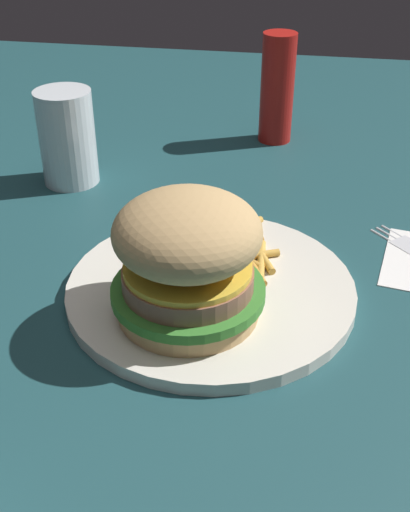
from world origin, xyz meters
TOP-DOWN VIEW (x-y plane):
  - ground_plane at (0.00, 0.00)m, footprint 1.60×1.60m
  - plate at (0.00, 0.00)m, footprint 0.26×0.26m
  - sandwich at (0.01, 0.04)m, footprint 0.13×0.13m
  - fries_pile at (-0.02, -0.06)m, footprint 0.08×0.12m
  - drink_glass at (0.20, -0.20)m, footprint 0.07×0.07m
  - ketchup_bottle at (-0.03, -0.37)m, footprint 0.04×0.04m

SIDE VIEW (x-z plane):
  - ground_plane at x=0.00m, z-range 0.00..0.00m
  - plate at x=0.00m, z-range 0.00..0.01m
  - fries_pile at x=-0.02m, z-range 0.01..0.02m
  - drink_glass at x=0.20m, z-range 0.00..0.11m
  - sandwich at x=0.01m, z-range 0.01..0.12m
  - ketchup_bottle at x=-0.03m, z-range 0.00..0.14m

